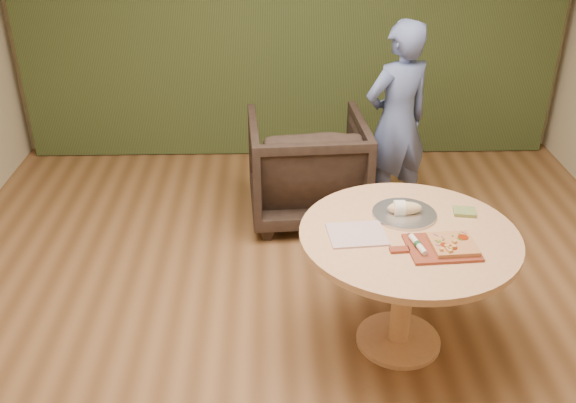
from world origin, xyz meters
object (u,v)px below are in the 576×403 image
(pedestal_table, at_px, (407,255))
(cutlery_roll, at_px, (418,244))
(serving_tray, at_px, (404,214))
(bread_roll, at_px, (403,208))
(armchair, at_px, (307,163))
(person_standing, at_px, (397,122))
(pizza_paddle, at_px, (440,248))
(flatbread_pizza, at_px, (453,244))

(pedestal_table, height_order, cutlery_roll, cutlery_roll)
(serving_tray, bearing_deg, bread_roll, 180.00)
(pedestal_table, distance_m, cutlery_roll, 0.24)
(cutlery_roll, height_order, bread_roll, bread_roll)
(pedestal_table, height_order, serving_tray, serving_tray)
(armchair, distance_m, person_standing, 0.74)
(pedestal_table, distance_m, bread_roll, 0.26)
(bread_roll, xyz_separation_m, person_standing, (0.21, 1.36, -0.03))
(pedestal_table, height_order, person_standing, person_standing)
(pizza_paddle, xyz_separation_m, flatbread_pizza, (0.06, 0.00, 0.02))
(serving_tray, distance_m, person_standing, 1.38)
(flatbread_pizza, distance_m, armchair, 1.85)
(pizza_paddle, relative_size, cutlery_roll, 2.30)
(pizza_paddle, distance_m, armchair, 1.83)
(serving_tray, xyz_separation_m, bread_roll, (-0.01, 0.00, 0.04))
(flatbread_pizza, distance_m, person_standing, 1.71)
(pizza_paddle, height_order, cutlery_roll, cutlery_roll)
(cutlery_roll, distance_m, armchair, 1.80)
(bread_roll, bearing_deg, armchair, 108.75)
(bread_roll, bearing_deg, pizza_paddle, -70.42)
(pizza_paddle, height_order, bread_roll, bread_roll)
(pedestal_table, bearing_deg, serving_tray, 87.92)
(armchair, bearing_deg, cutlery_roll, 101.74)
(cutlery_roll, bearing_deg, person_standing, 70.97)
(pedestal_table, relative_size, flatbread_pizza, 5.01)
(flatbread_pizza, xyz_separation_m, person_standing, (0.02, 1.71, -0.01))
(cutlery_roll, xyz_separation_m, armchair, (-0.47, 1.70, -0.33))
(person_standing, bearing_deg, serving_tray, 56.44)
(pedestal_table, height_order, bread_roll, bread_roll)
(bread_roll, bearing_deg, person_standing, 81.40)
(bread_roll, height_order, person_standing, person_standing)
(flatbread_pizza, relative_size, armchair, 0.26)
(pizza_paddle, height_order, person_standing, person_standing)
(person_standing, bearing_deg, pizza_paddle, 61.98)
(flatbread_pizza, height_order, cutlery_roll, flatbread_pizza)
(serving_tray, relative_size, bread_roll, 1.84)
(pizza_paddle, height_order, serving_tray, serving_tray)
(pizza_paddle, bearing_deg, bread_roll, 105.64)
(pedestal_table, bearing_deg, pizza_paddle, -52.80)
(cutlery_roll, relative_size, bread_roll, 1.03)
(pizza_paddle, xyz_separation_m, armchair, (-0.58, 1.70, -0.31))
(cutlery_roll, distance_m, serving_tray, 0.35)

